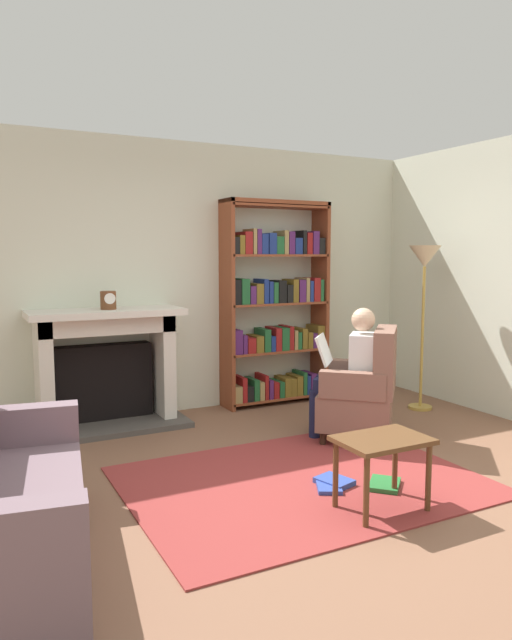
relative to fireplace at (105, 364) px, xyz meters
name	(u,v)px	position (x,y,z in m)	size (l,w,h in m)	color
ground	(326,498)	(0.90, -2.30, -0.58)	(14.00, 14.00, 0.00)	brown
back_wall	(187,278)	(0.90, 0.25, 0.77)	(5.60, 0.10, 2.70)	silver
side_wall_right	(475,278)	(3.55, -1.05, 0.77)	(0.10, 5.20, 2.70)	silver
area_rug	(302,481)	(0.90, -2.00, -0.57)	(2.40, 1.80, 0.01)	maroon
fireplace	(105,364)	(0.00, 0.00, 0.00)	(1.41, 0.64, 1.10)	#4C4742
mantel_clock	(108,300)	(0.02, -0.10, 0.60)	(0.14, 0.14, 0.16)	brown
bookshelf	(276,306)	(1.82, 0.03, 0.47)	(1.17, 0.32, 2.15)	brown
armchair_reading	(364,391)	(1.87, -1.42, -0.16)	(0.89, 0.89, 0.97)	#331E14
seated_reader	(350,368)	(1.78, -1.35, 0.04)	(0.59, 0.58, 1.14)	silver
side_table	(382,449)	(1.10, -2.61, -0.19)	(0.56, 0.39, 0.47)	brown
scattered_books	(352,484)	(1.15, -2.24, -0.55)	(0.65, 0.49, 0.04)	#334CA5
floor_lamp	(424,271)	(3.03, -0.88, 0.84)	(0.32, 0.32, 1.68)	#B7933F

